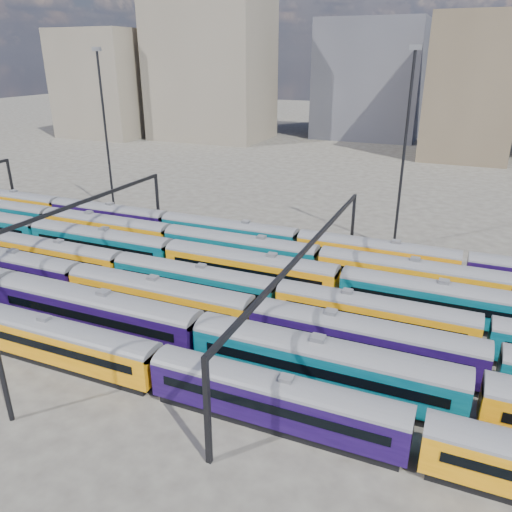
% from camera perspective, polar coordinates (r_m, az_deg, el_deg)
% --- Properties ---
extents(ground, '(500.00, 500.00, 0.00)m').
position_cam_1_polar(ground, '(53.34, -4.76, -5.36)').
color(ground, '#3D3933').
rests_on(ground, ground).
extents(rake_0, '(95.35, 2.80, 4.69)m').
position_cam_1_polar(rake_0, '(45.22, -21.47, -8.75)').
color(rake_0, black).
rests_on(rake_0, ground).
extents(rake_1, '(150.67, 3.15, 5.31)m').
position_cam_1_polar(rake_1, '(48.42, -17.80, -5.71)').
color(rake_1, black).
rests_on(rake_1, ground).
extents(rake_2, '(120.51, 2.94, 4.95)m').
position_cam_1_polar(rake_2, '(55.97, -19.76, -2.36)').
color(rake_2, black).
rests_on(rake_2, ground).
extents(rake_3, '(94.49, 2.77, 4.65)m').
position_cam_1_polar(rake_3, '(47.54, 13.32, -6.20)').
color(rake_3, black).
rests_on(rake_3, ground).
extents(rake_4, '(102.20, 2.99, 5.04)m').
position_cam_1_polar(rake_4, '(55.54, -0.75, -1.11)').
color(rake_4, black).
rests_on(rake_4, ground).
extents(rake_5, '(120.68, 2.94, 4.95)m').
position_cam_1_polar(rake_5, '(57.89, 7.23, -0.36)').
color(rake_5, black).
rests_on(rake_5, ground).
extents(rake_6, '(137.20, 2.87, 4.82)m').
position_cam_1_polar(rake_6, '(61.41, 13.56, 0.44)').
color(rake_6, black).
rests_on(rake_6, ground).
extents(gantry_1, '(0.35, 40.35, 8.03)m').
position_cam_1_polar(gantry_1, '(62.13, -21.60, 3.91)').
color(gantry_1, black).
rests_on(gantry_1, ground).
extents(gantry_2, '(0.35, 40.35, 8.03)m').
position_cam_1_polar(gantry_2, '(47.01, 5.86, -0.17)').
color(gantry_2, black).
rests_on(gantry_2, ground).
extents(mast_1, '(1.40, 0.50, 25.60)m').
position_cam_1_polar(mast_1, '(83.26, -16.85, 13.84)').
color(mast_1, black).
rests_on(mast_1, ground).
extents(mast_3, '(1.40, 0.50, 25.60)m').
position_cam_1_polar(mast_3, '(67.01, 16.65, 12.09)').
color(mast_3, black).
rests_on(mast_3, ground).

